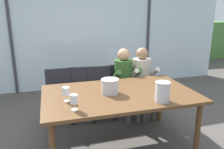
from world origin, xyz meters
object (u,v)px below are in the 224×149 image
dining_table (119,98)px  wine_glass_by_left_taster (66,91)px  person_beige_jumper (143,77)px  chair_near_curtain (59,91)px  ice_bucket_primary (163,92)px  person_olive_shirt (125,79)px  chair_right_of_center (122,86)px  chair_left_of_center (82,89)px  wine_glass_near_bucket (74,99)px  chair_near_window_right (139,84)px  chair_center (100,88)px  ice_bucket_secondary (110,86)px

dining_table → wine_glass_by_left_taster: wine_glass_by_left_taster is taller
person_beige_jumper → chair_near_curtain: bearing=175.2°
dining_table → ice_bucket_primary: bearing=-48.0°
person_olive_shirt → chair_right_of_center: bearing=87.9°
ice_bucket_primary → person_olive_shirt: bearing=90.1°
chair_left_of_center → ice_bucket_primary: size_ratio=3.60×
ice_bucket_primary → wine_glass_near_bucket: ice_bucket_primary is taller
chair_right_of_center → wine_glass_near_bucket: wine_glass_near_bucket is taller
person_olive_shirt → person_beige_jumper: size_ratio=1.00×
chair_near_window_right → wine_glass_by_left_taster: wine_glass_by_left_taster is taller
chair_left_of_center → wine_glass_by_left_taster: (-0.35, -1.12, 0.39)m
person_olive_shirt → wine_glass_by_left_taster: 1.47m
chair_near_window_right → wine_glass_by_left_taster: size_ratio=5.05×
wine_glass_by_left_taster → chair_near_curtain: bearing=92.0°
chair_center → person_beige_jumper: (0.75, -0.11, 0.17)m
chair_near_curtain → person_beige_jumper: size_ratio=0.73×
chair_left_of_center → chair_right_of_center: bearing=6.7°
wine_glass_by_left_taster → wine_glass_near_bucket: size_ratio=1.00×
person_olive_shirt → ice_bucket_secondary: bearing=-125.9°
chair_left_of_center → chair_right_of_center: 0.72m
dining_table → chair_near_window_right: bearing=54.9°
chair_near_curtain → chair_right_of_center: 1.11m
chair_right_of_center → wine_glass_by_left_taster: wine_glass_by_left_taster is taller
chair_near_curtain → chair_center: size_ratio=1.00×
person_beige_jumper → ice_bucket_primary: person_beige_jumper is taller
dining_table → person_beige_jumper: person_beige_jumper is taller
chair_center → ice_bucket_primary: ice_bucket_primary is taller
chair_left_of_center → ice_bucket_secondary: (0.21, -1.01, 0.37)m
chair_center → person_olive_shirt: person_olive_shirt is taller
chair_left_of_center → wine_glass_by_left_taster: wine_glass_by_left_taster is taller
chair_near_curtain → chair_near_window_right: (1.43, -0.03, 0.00)m
chair_near_window_right → person_olive_shirt: size_ratio=0.73×
wine_glass_near_bucket → chair_right_of_center: bearing=53.7°
chair_left_of_center → chair_center: 0.31m
person_beige_jumper → wine_glass_by_left_taster: person_beige_jumper is taller
person_olive_shirt → ice_bucket_primary: bearing=-95.1°
chair_center → person_olive_shirt: 0.47m
dining_table → chair_right_of_center: bearing=69.3°
dining_table → person_beige_jumper: size_ratio=1.64×
ice_bucket_secondary → chair_right_of_center: bearing=63.1°
person_beige_jumper → wine_glass_near_bucket: 1.85m
chair_near_window_right → person_olive_shirt: bearing=-165.1°
ice_bucket_primary → ice_bucket_secondary: 0.68m
dining_table → ice_bucket_secondary: size_ratio=8.44×
chair_center → person_beige_jumper: 0.78m
chair_left_of_center → ice_bucket_secondary: 1.09m
dining_table → chair_near_window_right: size_ratio=2.24×
ice_bucket_primary → wine_glass_by_left_taster: bearing=163.1°
dining_table → wine_glass_near_bucket: bearing=-149.4°
chair_center → chair_near_curtain: bearing=177.7°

